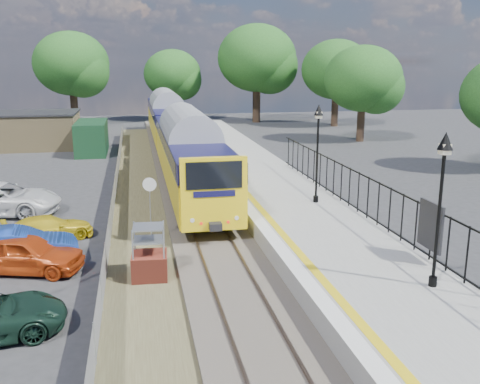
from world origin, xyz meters
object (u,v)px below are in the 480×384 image
object	(u,v)px
brick_plinth	(149,254)
train	(175,130)
victorian_lamp_south	(443,174)
victorian_lamp_north	(318,131)
car_white	(1,199)
speed_sign	(150,199)
car_yellow	(49,228)
car_blue	(18,247)
car_red	(25,254)

from	to	relation	value
brick_plinth	train	bearing A→B (deg)	83.37
victorian_lamp_south	brick_plinth	size ratio (longest dim) A/B	2.35
victorian_lamp_north	brick_plinth	distance (m)	10.37
victorian_lamp_north	brick_plinth	bearing A→B (deg)	-144.56
victorian_lamp_north	car_white	xyz separation A→B (m)	(-14.94, 3.95, -3.51)
victorian_lamp_south	speed_sign	xyz separation A→B (m)	(-8.00, 8.11, -2.38)
brick_plinth	speed_sign	distance (m)	3.93
speed_sign	car_yellow	distance (m)	4.65
victorian_lamp_south	train	world-z (taller)	victorian_lamp_south
speed_sign	car_blue	world-z (taller)	speed_sign
victorian_lamp_north	car_yellow	world-z (taller)	victorian_lamp_north
train	brick_plinth	world-z (taller)	train
victorian_lamp_north	car_yellow	size ratio (longest dim) A/B	1.26
speed_sign	car_red	bearing A→B (deg)	-140.22
brick_plinth	victorian_lamp_south	bearing A→B (deg)	-27.74
car_blue	car_white	xyz separation A→B (m)	(-2.20, 7.37, 0.08)
car_red	speed_sign	bearing A→B (deg)	-46.95
train	brick_plinth	size ratio (longest dim) A/B	20.87
victorian_lamp_south	victorian_lamp_north	xyz separation A→B (m)	(-0.20, 10.00, 0.00)
train	car_blue	world-z (taller)	train
train	car_white	xyz separation A→B (m)	(-9.64, -13.54, -1.55)
victorian_lamp_south	train	bearing A→B (deg)	101.32
speed_sign	car_red	world-z (taller)	speed_sign
car_blue	car_yellow	size ratio (longest dim) A/B	1.18
speed_sign	car_yellow	bearing A→B (deg)	176.66
train	car_blue	distance (m)	22.25
car_yellow	speed_sign	bearing A→B (deg)	-125.49
train	car_blue	size ratio (longest dim) A/B	9.48
speed_sign	car_white	xyz separation A→B (m)	(-7.14, 5.84, -1.13)
speed_sign	car_red	size ratio (longest dim) A/B	0.69
brick_plinth	car_yellow	size ratio (longest dim) A/B	0.54
victorian_lamp_north	car_white	world-z (taller)	victorian_lamp_north
victorian_lamp_north	car_blue	world-z (taller)	victorian_lamp_north
victorian_lamp_south	car_white	bearing A→B (deg)	137.35
victorian_lamp_north	car_blue	bearing A→B (deg)	-164.97
brick_plinth	car_yellow	distance (m)	6.50
car_blue	car_red	bearing A→B (deg)	-160.23
car_yellow	victorian_lamp_north	bearing A→B (deg)	-106.00
victorian_lamp_south	car_blue	bearing A→B (deg)	153.07
victorian_lamp_north	speed_sign	distance (m)	8.37
train	car_yellow	world-z (taller)	train
car_red	car_blue	bearing A→B (deg)	44.16
car_red	train	bearing A→B (deg)	-1.60
train	car_red	world-z (taller)	train
brick_plinth	car_blue	world-z (taller)	brick_plinth
brick_plinth	car_blue	bearing A→B (deg)	154.49
victorian_lamp_south	car_blue	xyz separation A→B (m)	(-12.94, 6.58, -3.59)
car_white	victorian_lamp_south	bearing A→B (deg)	-123.45
brick_plinth	car_blue	size ratio (longest dim) A/B	0.45
victorian_lamp_north	brick_plinth	world-z (taller)	victorian_lamp_north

